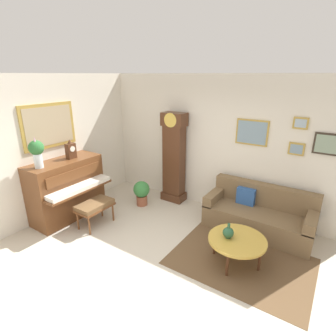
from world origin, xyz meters
TOP-DOWN VIEW (x-y plane):
  - ground_plane at (0.00, 0.00)m, footprint 6.40×6.00m
  - wall_left at (-2.60, 0.01)m, footprint 0.13×4.90m
  - wall_back at (0.02, 2.40)m, footprint 5.30×0.13m
  - area_rug at (1.20, 0.87)m, footprint 2.10×1.50m
  - piano at (-2.23, 0.31)m, footprint 0.87×1.44m
  - piano_bench at (-1.51, 0.37)m, footprint 0.42×0.70m
  - grandfather_clock at (-0.86, 2.15)m, footprint 0.52×0.34m
  - couch at (1.15, 1.94)m, footprint 1.90×0.80m
  - coffee_table at (1.13, 0.82)m, footprint 0.88×0.88m
  - mantel_clock at (-2.23, 0.50)m, footprint 0.13×0.18m
  - flower_vase at (-2.23, -0.18)m, footprint 0.26×0.26m
  - green_jug at (1.00, 0.77)m, footprint 0.17×0.17m
  - potted_plant at (-1.31, 1.52)m, footprint 0.36×0.36m

SIDE VIEW (x-z plane):
  - ground_plane at x=0.00m, z-range -0.10..0.00m
  - area_rug at x=1.20m, z-range 0.00..0.01m
  - couch at x=1.15m, z-range -0.11..0.73m
  - potted_plant at x=-1.31m, z-range 0.04..0.60m
  - coffee_table at x=1.13m, z-range 0.18..0.60m
  - piano_bench at x=-1.51m, z-range 0.17..0.65m
  - green_jug at x=1.00m, z-range 0.39..0.63m
  - piano at x=-2.23m, z-range 0.01..1.21m
  - grandfather_clock at x=-0.86m, z-range -0.05..1.98m
  - mantel_clock at x=-2.23m, z-range 1.18..1.56m
  - wall_back at x=0.02m, z-range 0.00..2.80m
  - wall_left at x=-2.60m, z-range 0.01..2.81m
  - flower_vase at x=-2.23m, z-range 1.23..1.81m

